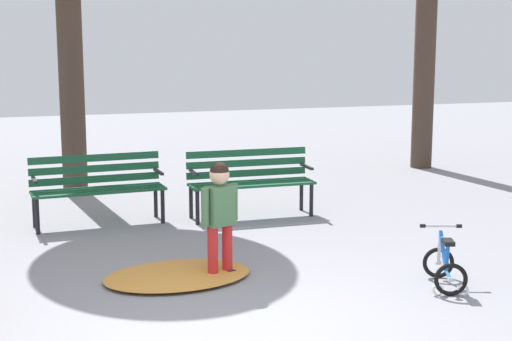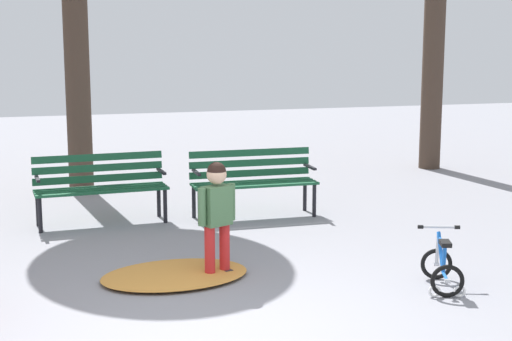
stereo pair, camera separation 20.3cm
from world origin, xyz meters
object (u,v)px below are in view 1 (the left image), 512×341
object	(u,v)px
park_bench_left	(250,177)
child_standing	(220,210)
park_bench_far_left	(97,183)
kids_bicycle	(445,266)

from	to	relation	value
park_bench_left	child_standing	world-z (taller)	child_standing
park_bench_far_left	park_bench_left	distance (m)	1.92
park_bench_left	kids_bicycle	world-z (taller)	park_bench_left
park_bench_left	child_standing	distance (m)	2.60
park_bench_far_left	kids_bicycle	world-z (taller)	park_bench_far_left
park_bench_far_left	park_bench_left	world-z (taller)	same
park_bench_far_left	park_bench_left	size ratio (longest dim) A/B	1.01
child_standing	kids_bicycle	world-z (taller)	child_standing
child_standing	kids_bicycle	xyz separation A→B (m)	(1.88, -0.93, -0.46)
park_bench_far_left	park_bench_left	xyz separation A→B (m)	(1.91, -0.18, 0.00)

